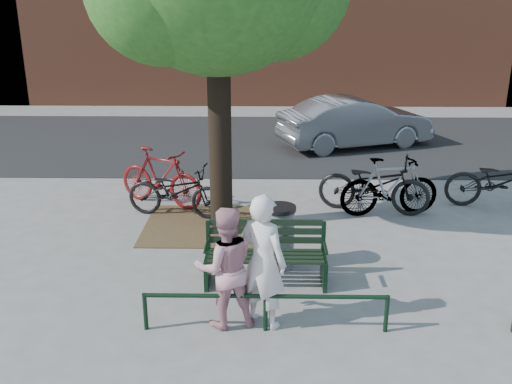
{
  "coord_description": "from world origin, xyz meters",
  "views": [
    {
      "loc": [
        -0.01,
        -7.4,
        3.99
      ],
      "look_at": [
        -0.16,
        1.0,
        1.08
      ],
      "focal_mm": 40.0,
      "sensor_mm": 36.0,
      "label": 1
    }
  ],
  "objects_px": {
    "park_bench": "(266,252)",
    "parked_car": "(355,122)",
    "bicycle_c": "(374,184)",
    "person_right": "(225,267)",
    "litter_bin": "(280,236)",
    "person_left": "(263,262)"
  },
  "relations": [
    {
      "from": "person_left",
      "to": "person_right",
      "type": "distance_m",
      "value": 0.47
    },
    {
      "from": "park_bench",
      "to": "person_right",
      "type": "xyz_separation_m",
      "value": [
        -0.5,
        -1.13,
        0.32
      ]
    },
    {
      "from": "person_right",
      "to": "bicycle_c",
      "type": "xyz_separation_m",
      "value": [
        2.57,
        4.04,
        -0.24
      ]
    },
    {
      "from": "parked_car",
      "to": "bicycle_c",
      "type": "bearing_deg",
      "value": 155.39
    },
    {
      "from": "person_left",
      "to": "parked_car",
      "type": "bearing_deg",
      "value": -74.01
    },
    {
      "from": "litter_bin",
      "to": "parked_car",
      "type": "relative_size",
      "value": 0.24
    },
    {
      "from": "park_bench",
      "to": "parked_car",
      "type": "height_order",
      "value": "parked_car"
    },
    {
      "from": "person_right",
      "to": "parked_car",
      "type": "xyz_separation_m",
      "value": [
        2.94,
        9.05,
        -0.11
      ]
    },
    {
      "from": "bicycle_c",
      "to": "parked_car",
      "type": "xyz_separation_m",
      "value": [
        0.37,
        5.01,
        0.13
      ]
    },
    {
      "from": "person_right",
      "to": "litter_bin",
      "type": "bearing_deg",
      "value": -126.88
    },
    {
      "from": "bicycle_c",
      "to": "litter_bin",
      "type": "bearing_deg",
      "value": 157.42
    },
    {
      "from": "bicycle_c",
      "to": "person_left",
      "type": "bearing_deg",
      "value": 167.71
    },
    {
      "from": "person_right",
      "to": "litter_bin",
      "type": "distance_m",
      "value": 1.82
    },
    {
      "from": "person_left",
      "to": "bicycle_c",
      "type": "distance_m",
      "value": 4.56
    },
    {
      "from": "person_right",
      "to": "bicycle_c",
      "type": "distance_m",
      "value": 4.79
    },
    {
      "from": "park_bench",
      "to": "litter_bin",
      "type": "bearing_deg",
      "value": 67.64
    },
    {
      "from": "park_bench",
      "to": "bicycle_c",
      "type": "relative_size",
      "value": 0.82
    },
    {
      "from": "litter_bin",
      "to": "parked_car",
      "type": "height_order",
      "value": "parked_car"
    },
    {
      "from": "parked_car",
      "to": "person_left",
      "type": "bearing_deg",
      "value": 144.36
    },
    {
      "from": "parked_car",
      "to": "park_bench",
      "type": "bearing_deg",
      "value": 142.54
    },
    {
      "from": "park_bench",
      "to": "bicycle_c",
      "type": "xyz_separation_m",
      "value": [
        2.07,
        2.91,
        0.08
      ]
    },
    {
      "from": "park_bench",
      "to": "person_left",
      "type": "relative_size",
      "value": 0.99
    }
  ]
}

